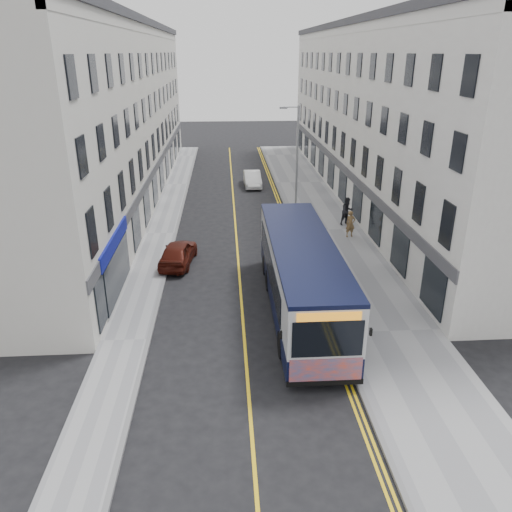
{
  "coord_description": "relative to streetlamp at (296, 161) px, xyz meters",
  "views": [
    {
      "loc": [
        -0.66,
        -19.4,
        11.23
      ],
      "look_at": [
        0.83,
        4.0,
        1.6
      ],
      "focal_mm": 35.0,
      "sensor_mm": 36.0,
      "label": 1
    }
  ],
  "objects": [
    {
      "name": "kerb_west",
      "position": [
        -8.17,
        -2.0,
        -4.32
      ],
      "size": [
        0.18,
        64.0,
        0.13
      ],
      "primitive_type": "cube",
      "color": "slate",
      "rests_on": "ground"
    },
    {
      "name": "bicycle",
      "position": [
        0.23,
        -10.72,
        -3.72
      ],
      "size": [
        2.11,
        0.84,
        1.09
      ],
      "primitive_type": "imported",
      "rotation": [
        0.0,
        0.0,
        1.63
      ],
      "color": "black",
      "rests_on": "pavement_east"
    },
    {
      "name": "terrace_west",
      "position": [
        -13.17,
        7.0,
        2.12
      ],
      "size": [
        6.0,
        46.0,
        13.0
      ],
      "primitive_type": "cube",
      "color": "silver",
      "rests_on": "ground"
    },
    {
      "name": "road_dbl_yellow_inner",
      "position": [
        -0.62,
        -2.0,
        -4.38
      ],
      "size": [
        0.1,
        64.0,
        0.01
      ],
      "primitive_type": "cube",
      "color": "yellow",
      "rests_on": "ground"
    },
    {
      "name": "terrace_east",
      "position": [
        7.33,
        7.0,
        2.12
      ],
      "size": [
        6.0,
        46.0,
        13.0
      ],
      "primitive_type": "cube",
      "color": "white",
      "rests_on": "ground"
    },
    {
      "name": "road_dbl_yellow_outer",
      "position": [
        -0.42,
        -2.0,
        -4.38
      ],
      "size": [
        0.1,
        64.0,
        0.01
      ],
      "primitive_type": "cube",
      "color": "yellow",
      "rests_on": "ground"
    },
    {
      "name": "pedestrian_far",
      "position": [
        3.51,
        -1.05,
        -3.3
      ],
      "size": [
        1.14,
        1.03,
        1.93
      ],
      "primitive_type": "imported",
      "rotation": [
        0.0,
        0.0,
        0.39
      ],
      "color": "black",
      "rests_on": "pavement_east"
    },
    {
      "name": "pedestrian_near",
      "position": [
        3.16,
        -3.45,
        -3.41
      ],
      "size": [
        0.68,
        0.5,
        1.71
      ],
      "primitive_type": "imported",
      "rotation": [
        0.0,
        0.0,
        0.15
      ],
      "color": "brown",
      "rests_on": "pavement_east"
    },
    {
      "name": "streetlamp",
      "position": [
        0.0,
        0.0,
        0.0
      ],
      "size": [
        1.32,
        0.18,
        8.0
      ],
      "color": "gray",
      "rests_on": "ground"
    },
    {
      "name": "ground",
      "position": [
        -4.17,
        -14.0,
        -4.38
      ],
      "size": [
        140.0,
        140.0,
        0.0
      ],
      "primitive_type": "plane",
      "color": "black",
      "rests_on": "ground"
    },
    {
      "name": "pavement_west",
      "position": [
        -9.17,
        -2.0,
        -4.32
      ],
      "size": [
        2.0,
        64.0,
        0.12
      ],
      "primitive_type": "cube",
      "color": "#97979A",
      "rests_on": "ground"
    },
    {
      "name": "road_centre_line",
      "position": [
        -4.17,
        -2.0,
        -4.38
      ],
      "size": [
        0.12,
        64.0,
        0.01
      ],
      "primitive_type": "cube",
      "color": "yellow",
      "rests_on": "ground"
    },
    {
      "name": "city_bus",
      "position": [
        -1.49,
        -13.07,
        -2.47
      ],
      "size": [
        2.8,
        12.03,
        3.5
      ],
      "color": "black",
      "rests_on": "ground"
    },
    {
      "name": "car_maroon",
      "position": [
        -7.57,
        -7.03,
        -3.69
      ],
      "size": [
        2.18,
        4.26,
        1.39
      ],
      "primitive_type": "imported",
      "rotation": [
        0.0,
        0.0,
        3.01
      ],
      "color": "#4C150C",
      "rests_on": "ground"
    },
    {
      "name": "kerb_east",
      "position": [
        -0.17,
        -2.0,
        -4.32
      ],
      "size": [
        0.18,
        64.0,
        0.13
      ],
      "primitive_type": "cube",
      "color": "slate",
      "rests_on": "ground"
    },
    {
      "name": "pavement_east",
      "position": [
        2.08,
        -2.0,
        -4.32
      ],
      "size": [
        4.5,
        64.0,
        0.12
      ],
      "primitive_type": "cube",
      "color": "#97979A",
      "rests_on": "ground"
    },
    {
      "name": "car_white",
      "position": [
        -2.37,
        10.43,
        -3.71
      ],
      "size": [
        1.53,
        4.11,
        1.34
      ],
      "primitive_type": "imported",
      "rotation": [
        0.0,
        0.0,
        0.03
      ],
      "color": "white",
      "rests_on": "ground"
    }
  ]
}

